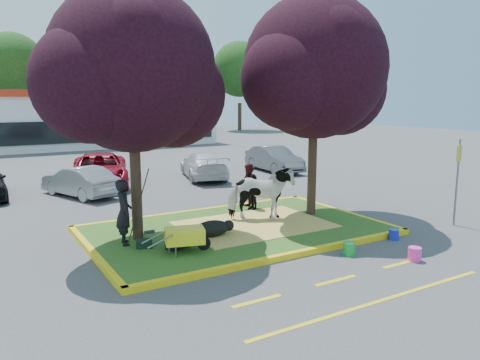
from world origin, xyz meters
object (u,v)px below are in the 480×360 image
bucket_blue (394,235)px  car_silver (79,181)px  bucket_pink (415,254)px  handler (124,212)px  sign_post (458,172)px  cow (261,194)px  bucket_green (349,249)px  wheelbarrow (185,236)px  calf (212,229)px

bucket_blue → car_silver: (-6.14, 10.32, 0.45)m
bucket_pink → bucket_blue: size_ratio=1.16×
handler → sign_post: size_ratio=0.64×
cow → bucket_green: size_ratio=5.94×
wheelbarrow → bucket_blue: size_ratio=5.77×
bucket_green → bucket_pink: size_ratio=0.99×
bucket_green → car_silver: size_ratio=0.09×
bucket_blue → car_silver: size_ratio=0.08×
bucket_green → car_silver: 11.45m
calf → cow: bearing=23.6°
wheelbarrow → bucket_blue: bearing=1.6°
wheelbarrow → bucket_pink: (4.66, -2.89, -0.42)m
cow → car_silver: 8.16m
wheelbarrow → sign_post: size_ratio=0.63×
bucket_blue → handler: bearing=156.1°
calf → wheelbarrow: size_ratio=0.61×
handler → cow: bearing=-80.3°
bucket_pink → bucket_green: bearing=133.7°
cow → handler: bearing=116.1°
bucket_blue → bucket_green: bearing=-170.6°
calf → bucket_green: size_ratio=3.06×
bucket_green → car_silver: (-4.18, 10.65, 0.43)m
bucket_pink → handler: bearing=142.6°
cow → handler: 4.26m
cow → bucket_pink: (1.43, -4.55, -0.81)m
cow → bucket_pink: cow is taller
cow → wheelbarrow: size_ratio=1.18×
cow → calf: cow is taller
bucket_green → car_silver: bearing=111.5°
handler → wheelbarrow: size_ratio=1.01×
calf → bucket_pink: (3.47, -3.80, -0.20)m
wheelbarrow → bucket_blue: 5.77m
sign_post → bucket_pink: sign_post is taller
wheelbarrow → bucket_pink: size_ratio=4.99×
cow → bucket_green: 3.56m
handler → car_silver: size_ratio=0.46×
bucket_green → sign_post: bearing=5.1°
cow → car_silver: bearing=51.2°
bucket_green → bucket_pink: bucket_pink is taller
bucket_blue → car_silver: car_silver is taller
bucket_pink → calf: bearing=132.4°
cow → bucket_blue: 3.98m
handler → sign_post: bearing=-99.8°
bucket_green → bucket_blue: bearing=9.4°
handler → wheelbarrow: bearing=-137.7°
bucket_pink → car_silver: car_silver is taller
bucket_blue → cow: bearing=126.8°
cow → bucket_green: bearing=-150.4°
cow → bucket_pink: size_ratio=5.89×
wheelbarrow → bucket_blue: (5.56, -1.47, -0.44)m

